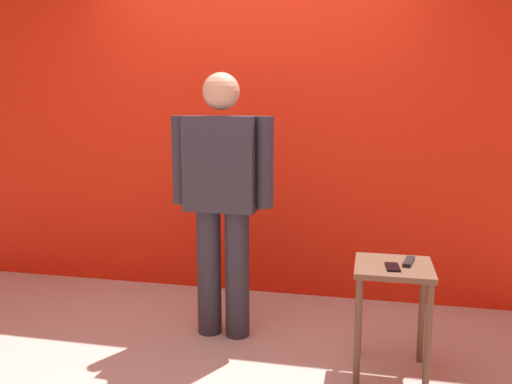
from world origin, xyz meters
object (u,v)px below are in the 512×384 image
Objects in this scene: standing_person at (222,192)px; side_table at (393,288)px; tv_remote at (409,262)px; cell_phone at (393,267)px.

side_table is (1.06, -0.30, -0.45)m from standing_person.
standing_person is 1.20m from tv_remote.
standing_person is 2.66× the size of side_table.
tv_remote is at bearing 43.75° from cell_phone.
standing_person is 1.19m from side_table.
cell_phone reaches higher than side_table.
standing_person reaches higher than cell_phone.
tv_remote is at bearing -12.69° from standing_person.
side_table is 0.15m from cell_phone.
side_table is 3.74× the size of tv_remote.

